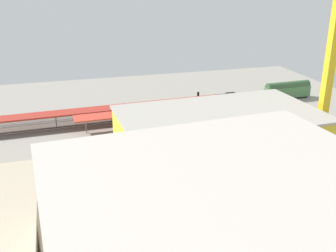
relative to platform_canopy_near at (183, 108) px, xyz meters
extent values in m
plane|color=gray|center=(6.30, 14.48, -4.18)|extent=(144.13, 144.13, 0.00)
cube|color=#5B544C|center=(6.30, -8.58, -4.18)|extent=(90.57, 17.38, 0.01)
cube|color=#2D2D33|center=(6.30, 20.22, -4.18)|extent=(90.37, 12.70, 0.01)
cube|color=#9E9EA8|center=(6.30, -12.15, -4.00)|extent=(90.01, 3.83, 0.12)
cube|color=#9E9EA8|center=(6.30, -10.71, -4.00)|extent=(90.01, 3.83, 0.12)
cube|color=#9E9EA8|center=(6.30, -6.46, -4.00)|extent=(90.01, 3.83, 0.12)
cube|color=#9E9EA8|center=(6.30, -5.02, -4.00)|extent=(90.01, 3.83, 0.12)
cube|color=#C63D2D|center=(0.00, 0.00, 0.03)|extent=(61.23, 7.99, 0.38)
cylinder|color=slate|center=(-27.45, -1.13, -2.17)|extent=(0.30, 0.30, 4.02)
cylinder|color=slate|center=(-13.73, -0.57, -2.17)|extent=(0.30, 0.30, 4.02)
cylinder|color=slate|center=(0.00, 0.00, -2.17)|extent=(0.30, 0.30, 4.02)
cylinder|color=slate|center=(13.73, 0.57, -2.17)|extent=(0.30, 0.30, 4.02)
cylinder|color=slate|center=(27.45, 1.13, -2.17)|extent=(0.30, 0.30, 4.02)
cube|color=#A82D23|center=(19.59, -6.55, -0.42)|extent=(68.51, 7.94, 0.46)
cylinder|color=slate|center=(-11.14, -7.82, -2.41)|extent=(0.30, 0.30, 3.52)
cylinder|color=slate|center=(4.23, -7.18, -2.41)|extent=(0.30, 0.30, 3.52)
cylinder|color=slate|center=(19.59, -6.55, -2.41)|extent=(0.30, 0.30, 3.52)
cylinder|color=slate|center=(34.96, -5.92, -2.41)|extent=(0.30, 0.30, 3.52)
cube|color=black|center=(-15.41, -11.43, -3.68)|extent=(16.34, 2.99, 1.00)
cylinder|color=black|center=(-13.86, -11.36, -1.88)|extent=(13.25, 3.12, 2.58)
cube|color=black|center=(-20.44, -11.63, -2.40)|extent=(3.21, 2.91, 3.55)
cylinder|color=black|center=(-8.79, -11.15, 0.11)|extent=(0.70, 0.70, 1.40)
cube|color=black|center=(-41.00, -11.43, -3.88)|extent=(14.87, 3.06, 0.60)
cube|color=#4C7F4C|center=(-41.00, -11.43, -1.78)|extent=(16.53, 3.73, 3.59)
cylinder|color=#355935|center=(-41.00, -11.43, 0.27)|extent=(15.88, 3.71, 3.06)
cube|color=black|center=(-14.63, 23.93, -4.03)|extent=(3.58, 1.97, 0.30)
cube|color=silver|center=(-14.63, 23.93, -3.45)|extent=(4.25, 2.08, 0.85)
cube|color=#1E2328|center=(-14.63, 23.93, -2.72)|extent=(2.41, 1.77, 0.62)
cube|color=black|center=(-8.36, 23.45, -4.03)|extent=(3.71, 1.90, 0.30)
cube|color=black|center=(-8.36, 23.45, -3.43)|extent=(4.40, 2.00, 0.89)
cube|color=#1E2328|center=(-8.36, 23.45, -2.71)|extent=(2.49, 1.70, 0.54)
cube|color=black|center=(-2.47, 23.38, -4.03)|extent=(3.52, 1.79, 0.30)
cube|color=navy|center=(-2.47, 23.38, -3.46)|extent=(4.19, 1.88, 0.83)
cube|color=#1E2328|center=(-2.47, 23.38, -2.71)|extent=(2.36, 1.63, 0.66)
cube|color=black|center=(4.14, 23.75, -4.03)|extent=(3.39, 1.82, 0.30)
cube|color=gray|center=(4.14, 23.75, -3.51)|extent=(4.03, 1.90, 0.73)
cube|color=#1E2328|center=(4.14, 23.75, -2.84)|extent=(2.26, 1.66, 0.60)
cube|color=black|center=(10.33, 23.81, -4.03)|extent=(3.63, 2.04, 0.30)
cube|color=black|center=(10.33, 23.81, -3.46)|extent=(4.31, 2.17, 0.84)
cube|color=#1E2328|center=(10.33, 23.81, -2.70)|extent=(2.46, 1.80, 0.68)
cube|color=yellow|center=(7.90, 43.94, 4.61)|extent=(34.07, 20.69, 17.58)
cube|color=#ADA89E|center=(7.90, 43.94, 13.60)|extent=(34.69, 21.31, 0.40)
cube|color=gray|center=(-11.78, 44.73, -3.58)|extent=(3.60, 3.60, 1.20)
cube|color=yellow|center=(-11.78, 44.73, 15.59)|extent=(1.40, 1.40, 39.53)
cube|color=black|center=(-4.76, 28.19, -3.93)|extent=(9.95, 2.75, 0.50)
cube|color=silver|center=(-5.78, 28.14, -2.13)|extent=(7.91, 2.90, 3.09)
cube|color=#334C8C|center=(-0.86, 28.39, -2.52)|extent=(2.18, 2.62, 2.31)
cylinder|color=brown|center=(8.03, 15.78, -2.69)|extent=(0.54, 0.54, 2.97)
sphere|color=#2D7233|center=(8.03, 15.78, 0.59)|extent=(5.15, 5.15, 5.15)
cylinder|color=brown|center=(13.07, 15.53, -2.65)|extent=(0.45, 0.45, 3.04)
sphere|color=#38843D|center=(13.07, 15.53, 0.40)|extent=(4.36, 4.36, 4.36)
cylinder|color=brown|center=(-16.23, 16.02, -2.49)|extent=(0.52, 0.52, 3.38)
sphere|color=#38843D|center=(-16.23, 16.02, 1.04)|extent=(5.24, 5.24, 5.24)
cylinder|color=#333333|center=(-2.11, 24.54, -1.58)|extent=(0.16, 0.16, 5.19)
cube|color=black|center=(-2.11, 24.54, 1.46)|extent=(0.36, 0.36, 0.90)
sphere|color=green|center=(-1.89, 24.54, 1.16)|extent=(0.20, 0.20, 0.20)
camera|label=1|loc=(34.16, 102.49, 35.75)|focal=42.77mm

